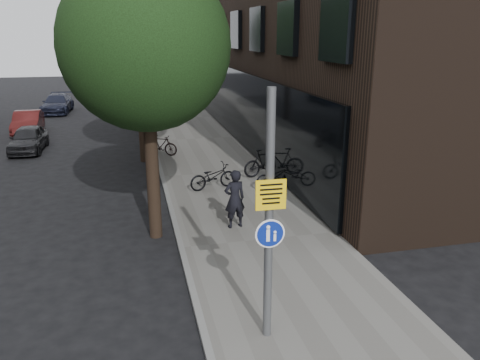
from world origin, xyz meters
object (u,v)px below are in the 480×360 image
object	(u,v)px
signpost	(269,220)
pedestrian	(235,199)
parked_bike_facade_near	(276,176)
parked_car_near	(28,139)

from	to	relation	value
signpost	pedestrian	size ratio (longest dim) A/B	2.66
parked_bike_facade_near	parked_car_near	world-z (taller)	parked_car_near
signpost	parked_car_near	size ratio (longest dim) A/B	1.28
parked_bike_facade_near	parked_car_near	bearing A→B (deg)	35.50
signpost	pedestrian	xyz separation A→B (m)	(0.54, 5.19, -1.48)
pedestrian	parked_car_near	xyz separation A→B (m)	(-7.77, 11.90, -0.37)
parked_bike_facade_near	parked_car_near	xyz separation A→B (m)	(-10.08, 8.60, 0.06)
pedestrian	parked_bike_facade_near	world-z (taller)	pedestrian
pedestrian	parked_car_near	distance (m)	14.22
signpost	pedestrian	bearing A→B (deg)	85.51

